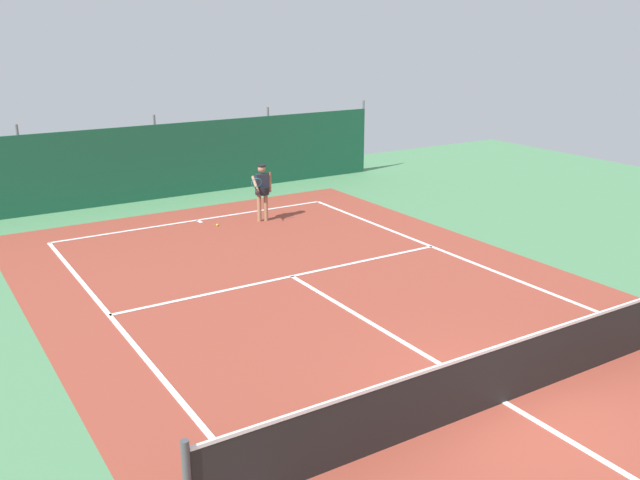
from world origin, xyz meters
TOP-DOWN VIEW (x-y plane):
  - ground_plane at (0.00, 0.00)m, footprint 36.00×36.00m
  - court_surface at (0.00, 0.00)m, footprint 11.02×26.60m
  - tennis_net at (0.00, 0.00)m, footprint 10.12×0.10m
  - back_fence at (-0.00, 15.52)m, footprint 16.30×0.98m
  - tennis_player at (1.58, 10.85)m, footprint 0.79×0.70m
  - tennis_ball_near_player at (0.25, 11.06)m, footprint 0.07×0.07m
  - parked_car at (1.79, 18.42)m, footprint 2.02×4.20m

SIDE VIEW (x-z plane):
  - ground_plane at x=0.00m, z-range 0.00..0.00m
  - court_surface at x=0.00m, z-range 0.00..0.01m
  - tennis_ball_near_player at x=0.25m, z-range 0.00..0.07m
  - tennis_net at x=0.00m, z-range -0.04..1.06m
  - back_fence at x=0.00m, z-range -0.68..2.02m
  - parked_car at x=1.79m, z-range 0.00..1.68m
  - tennis_player at x=1.58m, z-range 0.14..1.78m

